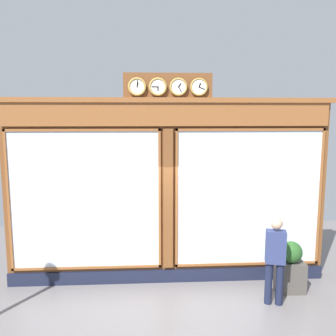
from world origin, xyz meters
TOP-DOWN VIEW (x-y plane):
  - shop_facade at (0.00, -0.13)m, footprint 6.85×0.42m
  - pedestrian at (-1.94, 1.05)m, footprint 0.40×0.30m
  - planter_box at (-2.44, 0.59)m, footprint 0.56×0.36m
  - planter_shrub at (-2.44, 0.59)m, footprint 0.43×0.43m

SIDE VIEW (x-z plane):
  - planter_box at x=-2.44m, z-range 0.00..0.62m
  - planter_shrub at x=-2.44m, z-range 0.62..1.05m
  - pedestrian at x=-1.94m, z-range 0.09..1.78m
  - shop_facade at x=0.00m, z-range -0.23..4.15m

